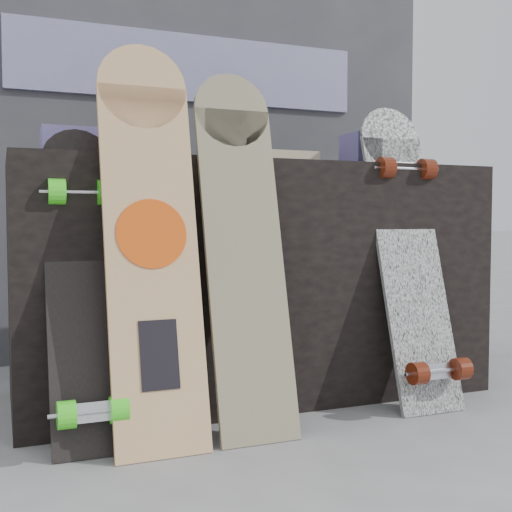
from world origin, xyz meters
name	(u,v)px	position (x,y,z in m)	size (l,w,h in m)	color
ground	(315,435)	(0.00, 0.00, 0.00)	(60.00, 60.00, 0.00)	slate
vendor_table	(251,280)	(0.00, 0.50, 0.40)	(1.60, 0.60, 0.80)	black
booth	(185,116)	(0.00, 1.35, 1.10)	(2.40, 0.22, 2.20)	#37373D
merch_box_purple	(71,144)	(-0.61, 0.50, 0.85)	(0.18, 0.12, 0.10)	#3D2F61
merch_box_small	(365,151)	(0.41, 0.42, 0.86)	(0.14, 0.14, 0.12)	#3D2F61
merch_box_flat	(287,160)	(0.15, 0.53, 0.83)	(0.22, 0.10, 0.06)	#D1B78C
longboard_geisha	(151,229)	(-0.44, 0.12, 0.59)	(0.25, 0.29, 1.11)	tan
longboard_celtic	(243,238)	(-0.17, 0.13, 0.56)	(0.23, 0.29, 1.05)	beige
longboard_cascadia	(410,248)	(0.44, 0.18, 0.52)	(0.23, 0.36, 1.00)	white
skateboard_dark	(84,280)	(-0.61, 0.17, 0.45)	(0.20, 0.35, 0.88)	black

